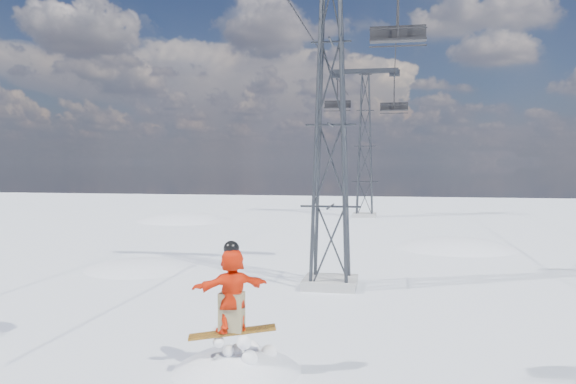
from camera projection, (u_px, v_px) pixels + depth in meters
The scene contains 7 objects.
ground at pixel (249, 371), 11.36m from camera, with size 120.00×120.00×0.00m, color white.
lift_tower_near at pixel (331, 126), 18.79m from camera, with size 5.20×1.80×11.43m.
lift_tower_far at pixel (365, 147), 43.34m from camera, with size 5.20×1.80×11.43m.
haul_cables at pixel (354, 38), 29.80m from camera, with size 4.46×51.00×0.06m.
lift_chair_mid at pixel (398, 35), 20.25m from camera, with size 2.02×0.58×2.50m.
lift_chair_far at pixel (337, 105), 44.21m from camera, with size 2.09×0.60×2.59m.
lift_chair_extra at pixel (394, 107), 44.80m from camera, with size 2.21×0.63×2.74m.
Camera 1 is at (2.80, -10.83, 4.23)m, focal length 35.00 mm.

